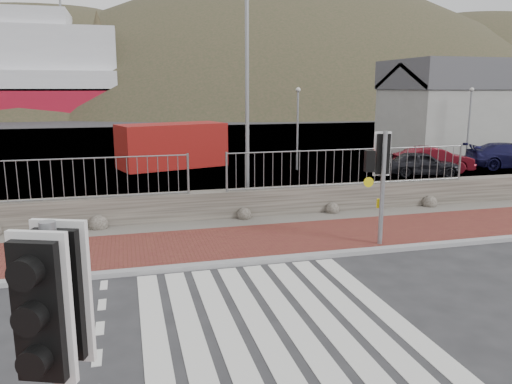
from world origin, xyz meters
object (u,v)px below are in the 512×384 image
object	(u,v)px
car_b	(434,159)
car_c	(511,156)
traffic_signal_near	(57,331)
car_a	(422,164)
streetlight	(251,84)
shipping_container	(172,145)
traffic_signal_far	(382,164)

from	to	relation	value
car_b	car_c	xyz separation A→B (m)	(4.54, -0.05, 0.04)
traffic_signal_near	car_a	bearing A→B (deg)	71.03
car_a	traffic_signal_near	bearing A→B (deg)	157.30
traffic_signal_near	streetlight	xyz separation A→B (m)	(4.61, 12.15, 1.96)
shipping_container	car_b	distance (m)	13.31
car_a	streetlight	bearing A→B (deg)	133.46
traffic_signal_near	shipping_container	xyz separation A→B (m)	(2.95, 22.52, -1.11)
car_a	car_b	bearing A→B (deg)	-38.22
traffic_signal_far	car_a	distance (m)	11.93
traffic_signal_far	car_c	size ratio (longest dim) A/B	0.67
car_a	car_c	bearing A→B (deg)	-65.15
shipping_container	car_a	bearing A→B (deg)	-44.28
traffic_signal_far	car_a	xyz separation A→B (m)	(7.27, 9.32, -1.61)
car_b	streetlight	bearing A→B (deg)	126.76
car_c	car_a	bearing A→B (deg)	111.99
car_c	traffic_signal_far	bearing A→B (deg)	142.33
streetlight	car_b	bearing A→B (deg)	40.78
shipping_container	car_b	bearing A→B (deg)	-38.94
car_a	car_b	xyz separation A→B (m)	(1.16, 0.80, 0.04)
shipping_container	car_c	world-z (taller)	shipping_container
streetlight	traffic_signal_far	bearing A→B (deg)	-50.33
shipping_container	car_a	world-z (taller)	shipping_container
car_a	car_c	xyz separation A→B (m)	(5.70, 0.75, 0.08)
traffic_signal_near	car_c	bearing A→B (deg)	62.61
shipping_container	traffic_signal_far	bearing A→B (deg)	-92.63
car_b	car_c	distance (m)	4.54
traffic_signal_near	car_c	world-z (taller)	traffic_signal_near
shipping_container	streetlight	bearing A→B (deg)	-98.16
traffic_signal_near	streetlight	size ratio (longest dim) A/B	0.42
car_a	traffic_signal_far	bearing A→B (deg)	159.41
car_a	car_c	size ratio (longest dim) A/B	0.75
streetlight	car_c	distance (m)	16.55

